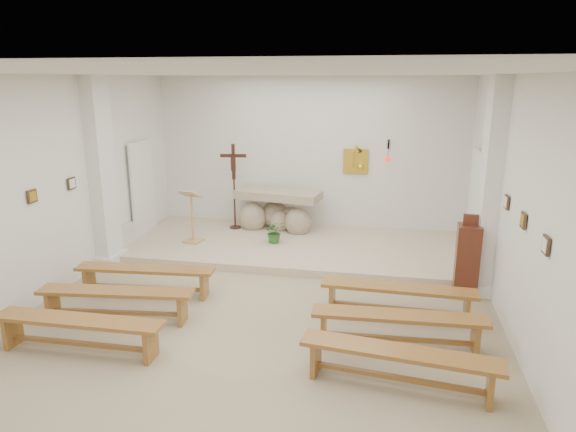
% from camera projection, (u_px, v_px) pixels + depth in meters
% --- Properties ---
extents(ground, '(7.00, 10.00, 0.00)m').
position_uv_depth(ground, '(253.00, 327.00, 7.32)').
color(ground, tan).
rests_on(ground, ground).
extents(wall_left, '(0.02, 10.00, 3.50)m').
position_uv_depth(wall_left, '(21.00, 197.00, 7.53)').
color(wall_left, silver).
rests_on(wall_left, ground).
extents(wall_right, '(0.02, 10.00, 3.50)m').
position_uv_depth(wall_right, '(529.00, 222.00, 6.21)').
color(wall_right, silver).
rests_on(wall_right, ground).
extents(wall_back, '(7.00, 0.02, 3.50)m').
position_uv_depth(wall_back, '(309.00, 155.00, 11.59)').
color(wall_back, silver).
rests_on(wall_back, ground).
extents(ceiling, '(7.00, 10.00, 0.02)m').
position_uv_depth(ceiling, '(248.00, 74.00, 6.41)').
color(ceiling, silver).
rests_on(ceiling, wall_back).
extents(sanctuary_platform, '(6.98, 3.00, 0.15)m').
position_uv_depth(sanctuary_platform, '(297.00, 246.00, 10.62)').
color(sanctuary_platform, beige).
rests_on(sanctuary_platform, ground).
extents(pilaster_left, '(0.26, 0.55, 3.50)m').
position_uv_depth(pilaster_left, '(102.00, 173.00, 9.40)').
color(pilaster_left, white).
rests_on(pilaster_left, ground).
extents(pilaster_right, '(0.26, 0.55, 3.50)m').
position_uv_depth(pilaster_right, '(490.00, 188.00, 8.13)').
color(pilaster_right, white).
rests_on(pilaster_right, ground).
extents(gold_wall_relief, '(0.55, 0.04, 0.55)m').
position_uv_depth(gold_wall_relief, '(356.00, 161.00, 11.39)').
color(gold_wall_relief, gold).
rests_on(gold_wall_relief, wall_back).
extents(sanctuary_lamp, '(0.11, 0.36, 0.44)m').
position_uv_depth(sanctuary_lamp, '(388.00, 157.00, 10.98)').
color(sanctuary_lamp, black).
rests_on(sanctuary_lamp, wall_back).
extents(station_frame_left_mid, '(0.03, 0.20, 0.20)m').
position_uv_depth(station_frame_left_mid, '(32.00, 196.00, 7.72)').
color(station_frame_left_mid, '#402F1C').
rests_on(station_frame_left_mid, wall_left).
extents(station_frame_left_rear, '(0.03, 0.20, 0.20)m').
position_uv_depth(station_frame_left_rear, '(72.00, 183.00, 8.67)').
color(station_frame_left_rear, '#402F1C').
rests_on(station_frame_left_rear, wall_left).
extents(station_frame_right_front, '(0.03, 0.20, 0.20)m').
position_uv_depth(station_frame_right_front, '(546.00, 245.00, 5.46)').
color(station_frame_right_front, '#402F1C').
rests_on(station_frame_right_front, wall_right).
extents(station_frame_right_mid, '(0.03, 0.20, 0.20)m').
position_uv_depth(station_frame_right_mid, '(523.00, 220.00, 6.41)').
color(station_frame_right_mid, '#402F1C').
rests_on(station_frame_right_mid, wall_right).
extents(station_frame_right_rear, '(0.03, 0.20, 0.20)m').
position_uv_depth(station_frame_right_rear, '(507.00, 202.00, 7.36)').
color(station_frame_right_rear, '#402F1C').
rests_on(station_frame_right_rear, wall_right).
extents(radiator_left, '(0.10, 0.85, 0.52)m').
position_uv_depth(radiator_left, '(125.00, 239.00, 10.46)').
color(radiator_left, silver).
rests_on(radiator_left, ground).
extents(radiator_right, '(0.10, 0.85, 0.52)m').
position_uv_depth(radiator_right, '(478.00, 262.00, 9.16)').
color(radiator_right, silver).
rests_on(radiator_right, ground).
extents(altar, '(1.97, 1.02, 0.97)m').
position_uv_depth(altar, '(277.00, 213.00, 11.47)').
color(altar, tan).
rests_on(altar, sanctuary_platform).
extents(lectern, '(0.45, 0.40, 1.12)m').
position_uv_depth(lectern, '(192.00, 216.00, 10.51)').
color(lectern, tan).
rests_on(lectern, sanctuary_platform).
extents(crucifix_stand, '(0.58, 0.25, 1.90)m').
position_uv_depth(crucifix_stand, '(234.00, 180.00, 11.36)').
color(crucifix_stand, '#391B12').
rests_on(crucifix_stand, sanctuary_platform).
extents(potted_plant, '(0.52, 0.48, 0.47)m').
position_uv_depth(potted_plant, '(275.00, 232.00, 10.55)').
color(potted_plant, '#2A6026').
rests_on(potted_plant, sanctuary_platform).
extents(donation_pedestal, '(0.38, 0.38, 1.37)m').
position_uv_depth(donation_pedestal, '(467.00, 260.00, 8.28)').
color(donation_pedestal, '#572519').
rests_on(donation_pedestal, ground).
extents(bench_left_front, '(2.28, 0.55, 0.48)m').
position_uv_depth(bench_left_front, '(145.00, 274.00, 8.33)').
color(bench_left_front, olive).
rests_on(bench_left_front, ground).
extents(bench_right_front, '(2.27, 0.43, 0.48)m').
position_uv_depth(bench_right_front, '(398.00, 294.00, 7.57)').
color(bench_right_front, olive).
rests_on(bench_right_front, ground).
extents(bench_left_second, '(2.29, 0.62, 0.48)m').
position_uv_depth(bench_left_second, '(116.00, 297.00, 7.45)').
color(bench_left_second, olive).
rests_on(bench_left_second, ground).
extents(bench_right_second, '(2.28, 0.47, 0.48)m').
position_uv_depth(bench_right_second, '(399.00, 322.00, 6.69)').
color(bench_right_second, olive).
rests_on(bench_right_second, ground).
extents(bench_left_third, '(2.27, 0.39, 0.48)m').
position_uv_depth(bench_left_third, '(79.00, 327.00, 6.57)').
color(bench_left_third, olive).
rests_on(bench_left_third, ground).
extents(bench_right_third, '(2.29, 0.63, 0.48)m').
position_uv_depth(bench_right_third, '(399.00, 359.00, 5.81)').
color(bench_right_third, olive).
rests_on(bench_right_third, ground).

